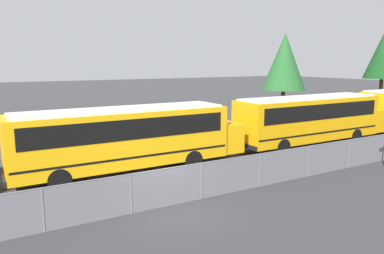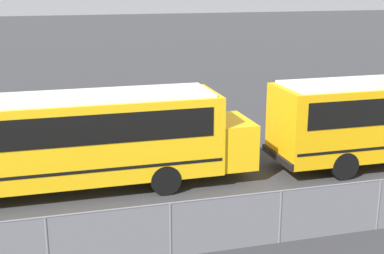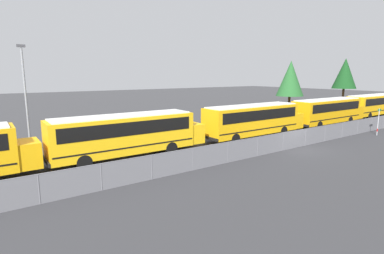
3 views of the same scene
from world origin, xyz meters
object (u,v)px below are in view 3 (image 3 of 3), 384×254
Objects in this scene: school_bus_1 at (128,132)px; tree_1 at (345,74)px; street_sign at (378,121)px; light_pole at (26,94)px; tree_0 at (290,79)px; school_bus_4 at (374,104)px; school_bus_2 at (254,118)px; school_bus_3 at (328,110)px.

school_bus_1 is 52.94m from tree_1.
light_pole is at bearing 156.26° from street_sign.
school_bus_1 is 38.38m from tree_0.
tree_1 is (13.09, 11.75, 4.41)m from school_bus_4.
school_bus_2 is 20.17m from light_pole.
tree_0 reaches higher than school_bus_3.
school_bus_4 is (38.34, 0.02, 0.00)m from school_bus_1.
light_pole is at bearing 167.52° from school_bus_3.
school_bus_3 is (12.66, -0.13, 0.00)m from school_bus_2.
street_sign is 0.33× the size of light_pole.
school_bus_3 is 1.41× the size of tree_0.
school_bus_2 is 26.76m from tree_0.
school_bus_1 is 4.34× the size of street_sign.
school_bus_2 is 4.34× the size of street_sign.
school_bus_3 is 12.67m from school_bus_4.
school_bus_1 is at bearing 178.95° from school_bus_3.
school_bus_1 is at bearing -167.11° from tree_1.
school_bus_2 is 1.00× the size of school_bus_4.
school_bus_4 is at bearing 2.20° from school_bus_3.
light_pole is (-5.77, 6.49, 2.67)m from school_bus_1.
tree_1 reaches higher than school_bus_3.
tree_1 is (51.43, 11.77, 4.41)m from school_bus_1.
light_pole is at bearing 131.65° from school_bus_1.
school_bus_1 is 1.28× the size of tree_1.
school_bus_1 is at bearing -48.35° from light_pole.
school_bus_1 and school_bus_4 have the same top height.
tree_0 reaches higher than school_bus_4.
school_bus_2 is 1.00× the size of school_bus_3.
school_bus_2 is at bearing -162.50° from tree_1.
school_bus_4 is (12.67, 0.49, 0.00)m from school_bus_3.
school_bus_3 is at bearing -177.80° from school_bus_4.
school_bus_4 is (25.32, 0.36, 0.00)m from school_bus_2.
street_sign is at bearing -102.19° from school_bus_3.
school_bus_1 and school_bus_3 have the same top height.
school_bus_3 reaches higher than street_sign.
school_bus_3 is 17.31m from tree_0.
tree_0 is (22.92, 13.37, 3.53)m from school_bus_2.
school_bus_2 and school_bus_3 have the same top height.
tree_0 is at bearing 59.56° from street_sign.
light_pole is 42.22m from tree_0.
school_bus_2 is 40.52m from tree_1.
school_bus_1 is at bearing 178.49° from school_bus_2.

